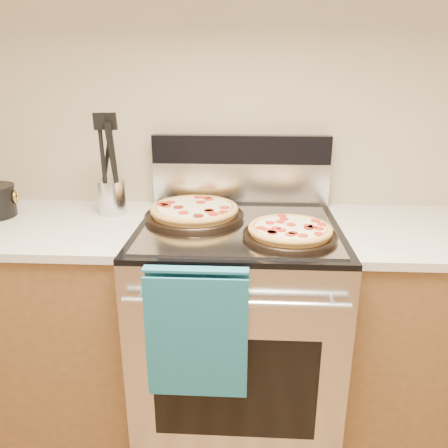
# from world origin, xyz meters

# --- Properties ---
(wall_back) EXTENTS (4.00, 0.00, 4.00)m
(wall_back) POSITION_xyz_m (0.00, 2.00, 1.35)
(wall_back) COLOR tan
(wall_back) RESTS_ON ground
(range_body) EXTENTS (0.76, 0.68, 0.90)m
(range_body) POSITION_xyz_m (0.00, 1.65, 0.45)
(range_body) COLOR #B7B7BC
(range_body) RESTS_ON ground
(oven_window) EXTENTS (0.56, 0.01, 0.40)m
(oven_window) POSITION_xyz_m (0.00, 1.31, 0.45)
(oven_window) COLOR black
(oven_window) RESTS_ON range_body
(cooktop) EXTENTS (0.76, 0.68, 0.02)m
(cooktop) POSITION_xyz_m (0.00, 1.65, 0.91)
(cooktop) COLOR black
(cooktop) RESTS_ON range_body
(backsplash_lower) EXTENTS (0.76, 0.06, 0.18)m
(backsplash_lower) POSITION_xyz_m (0.00, 1.96, 1.01)
(backsplash_lower) COLOR silver
(backsplash_lower) RESTS_ON cooktop
(backsplash_upper) EXTENTS (0.76, 0.06, 0.12)m
(backsplash_upper) POSITION_xyz_m (0.00, 1.96, 1.16)
(backsplash_upper) COLOR black
(backsplash_upper) RESTS_ON backsplash_lower
(oven_handle) EXTENTS (0.70, 0.03, 0.03)m
(oven_handle) POSITION_xyz_m (0.00, 1.27, 0.80)
(oven_handle) COLOR silver
(oven_handle) RESTS_ON range_body
(dish_towel) EXTENTS (0.32, 0.05, 0.42)m
(dish_towel) POSITION_xyz_m (-0.12, 1.27, 0.70)
(dish_towel) COLOR #175E73
(dish_towel) RESTS_ON oven_handle
(foil_sheet) EXTENTS (0.70, 0.55, 0.01)m
(foil_sheet) POSITION_xyz_m (0.00, 1.62, 0.92)
(foil_sheet) COLOR gray
(foil_sheet) RESTS_ON cooktop
(cabinet_left) EXTENTS (1.00, 0.62, 0.88)m
(cabinet_left) POSITION_xyz_m (-0.88, 1.68, 0.44)
(cabinet_left) COLOR brown
(cabinet_left) RESTS_ON ground
(countertop_left) EXTENTS (1.02, 0.64, 0.03)m
(countertop_left) POSITION_xyz_m (-0.88, 1.68, 0.90)
(countertop_left) COLOR beige
(countertop_left) RESTS_ON cabinet_left
(pepperoni_pizza_back) EXTENTS (0.41, 0.41, 0.05)m
(pepperoni_pizza_back) POSITION_xyz_m (-0.18, 1.72, 0.95)
(pepperoni_pizza_back) COLOR #C3863B
(pepperoni_pizza_back) RESTS_ON foil_sheet
(pepperoni_pizza_front) EXTENTS (0.39, 0.39, 0.04)m
(pepperoni_pizza_front) POSITION_xyz_m (0.18, 1.52, 0.95)
(pepperoni_pizza_front) COLOR #C3863B
(pepperoni_pizza_front) RESTS_ON foil_sheet
(utensil_crock) EXTENTS (0.14, 0.14, 0.14)m
(utensil_crock) POSITION_xyz_m (-0.53, 1.81, 0.98)
(utensil_crock) COLOR silver
(utensil_crock) RESTS_ON countertop_left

